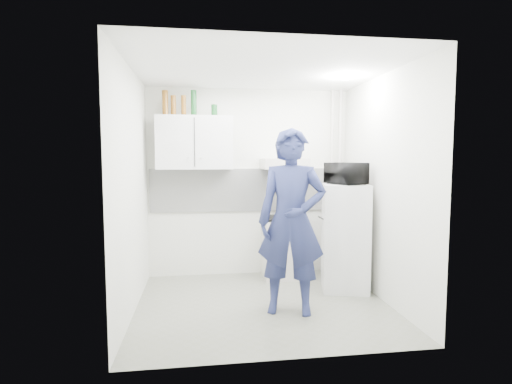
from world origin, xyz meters
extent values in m
plane|color=slate|center=(0.00, 0.00, 0.00)|extent=(2.80, 2.80, 0.00)
plane|color=white|center=(0.00, 0.00, 2.60)|extent=(2.80, 2.80, 0.00)
plane|color=silver|center=(0.00, 1.25, 1.30)|extent=(2.80, 0.00, 2.80)
plane|color=silver|center=(-1.40, 0.00, 1.30)|extent=(0.00, 2.60, 2.60)
plane|color=silver|center=(1.40, 0.00, 1.30)|extent=(0.00, 2.60, 2.60)
imported|color=navy|center=(0.27, -0.25, 0.98)|extent=(0.82, 0.65, 1.96)
cube|color=beige|center=(0.42, 1.00, 0.41)|extent=(0.51, 0.51, 0.81)
cube|color=white|center=(1.10, 0.38, 0.66)|extent=(0.66, 0.66, 1.32)
cube|color=black|center=(0.42, 1.00, 0.83)|extent=(0.49, 0.49, 0.03)
cylinder|color=silver|center=(0.47, 1.04, 0.90)|extent=(0.21, 0.21, 0.11)
imported|color=black|center=(1.10, 0.38, 1.46)|extent=(0.56, 0.47, 0.27)
cylinder|color=brown|center=(-1.13, 1.07, 2.36)|extent=(0.08, 0.08, 0.33)
cylinder|color=brown|center=(-1.02, 1.07, 2.33)|extent=(0.07, 0.07, 0.26)
cylinder|color=brown|center=(-0.89, 1.07, 2.33)|extent=(0.06, 0.06, 0.27)
cylinder|color=#144C1E|center=(-0.76, 1.07, 2.37)|extent=(0.08, 0.08, 0.34)
cylinder|color=#144C1E|center=(-0.49, 1.07, 2.28)|extent=(0.08, 0.08, 0.15)
cube|color=white|center=(-0.75, 1.07, 1.85)|extent=(1.00, 0.35, 0.70)
cube|color=beige|center=(0.45, 1.00, 1.57)|extent=(0.60, 0.50, 0.14)
cube|color=white|center=(0.00, 1.24, 1.20)|extent=(2.74, 0.03, 0.60)
cylinder|color=beige|center=(1.30, 1.17, 1.30)|extent=(0.05, 0.05, 2.60)
cylinder|color=beige|center=(1.18, 1.17, 1.30)|extent=(0.04, 0.04, 2.60)
cylinder|color=white|center=(1.00, 0.20, 2.57)|extent=(0.10, 0.10, 0.02)
camera|label=1|loc=(-0.69, -4.32, 1.65)|focal=28.00mm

